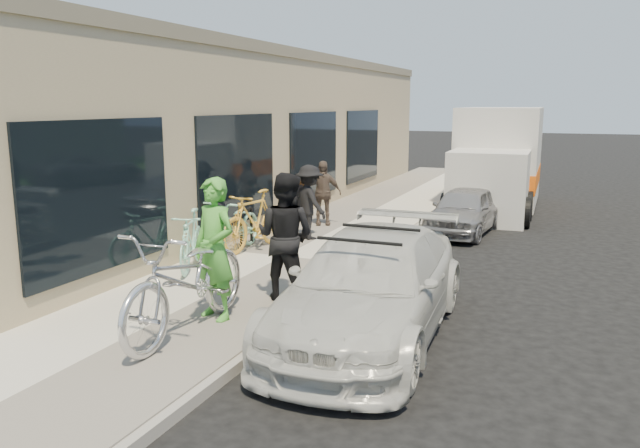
% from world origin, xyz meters
% --- Properties ---
extents(ground, '(120.00, 120.00, 0.00)m').
position_xyz_m(ground, '(0.00, 0.00, 0.00)').
color(ground, black).
rests_on(ground, ground).
extents(sidewalk, '(3.00, 34.00, 0.15)m').
position_xyz_m(sidewalk, '(-2.00, 3.00, 0.07)').
color(sidewalk, beige).
rests_on(sidewalk, ground).
extents(curb, '(0.12, 34.00, 0.13)m').
position_xyz_m(curb, '(-0.45, 3.00, 0.07)').
color(curb, gray).
rests_on(curb, ground).
extents(storefront, '(3.60, 20.00, 4.22)m').
position_xyz_m(storefront, '(-5.24, 7.99, 2.12)').
color(storefront, tan).
rests_on(storefront, ground).
extents(bike_rack, '(0.10, 0.54, 0.77)m').
position_xyz_m(bike_rack, '(-2.98, 3.38, 0.61)').
color(bike_rack, black).
rests_on(bike_rack, sidewalk).
extents(sandwich_board, '(0.78, 0.78, 0.98)m').
position_xyz_m(sandwich_board, '(-3.33, 6.33, 0.65)').
color(sandwich_board, '#331F0E').
rests_on(sandwich_board, sidewalk).
extents(sedan_white, '(2.02, 4.59, 1.35)m').
position_xyz_m(sedan_white, '(0.59, 0.14, 0.66)').
color(sedan_white, silver).
rests_on(sedan_white, ground).
extents(sedan_silver, '(1.52, 3.21, 1.06)m').
position_xyz_m(sedan_silver, '(0.59, 7.08, 0.53)').
color(sedan_silver, '#929297').
rests_on(sedan_silver, ground).
extents(moving_truck, '(2.28, 5.76, 2.80)m').
position_xyz_m(moving_truck, '(0.84, 10.97, 1.24)').
color(moving_truck, beige).
rests_on(moving_truck, ground).
extents(tandem_bike, '(0.93, 2.56, 1.34)m').
position_xyz_m(tandem_bike, '(-1.37, -0.95, 0.82)').
color(tandem_bike, silver).
rests_on(tandem_bike, sidewalk).
extents(woman_rider, '(0.78, 0.63, 1.85)m').
position_xyz_m(woman_rider, '(-1.36, -0.36, 1.07)').
color(woman_rider, green).
rests_on(woman_rider, sidewalk).
extents(man_standing, '(0.92, 0.74, 1.82)m').
position_xyz_m(man_standing, '(-0.87, 0.73, 1.06)').
color(man_standing, black).
rests_on(man_standing, sidewalk).
extents(cruiser_bike_a, '(1.04, 1.72, 1.00)m').
position_xyz_m(cruiser_bike_a, '(-3.04, 1.61, 0.65)').
color(cruiser_bike_a, '#9BE7C8').
rests_on(cruiser_bike_a, sidewalk).
extents(cruiser_bike_b, '(0.76, 1.99, 1.03)m').
position_xyz_m(cruiser_bike_b, '(-2.97, 2.92, 0.66)').
color(cruiser_bike_b, '#9BE7C8').
rests_on(cruiser_bike_b, sidewalk).
extents(cruiser_bike_c, '(0.82, 1.95, 1.14)m').
position_xyz_m(cruiser_bike_c, '(-2.75, 3.29, 0.72)').
color(cruiser_bike_c, gold).
rests_on(cruiser_bike_c, sidewalk).
extents(bystander_a, '(1.14, 1.02, 1.54)m').
position_xyz_m(bystander_a, '(-2.15, 4.58, 0.92)').
color(bystander_a, black).
rests_on(bystander_a, sidewalk).
extents(bystander_b, '(0.94, 0.71, 1.48)m').
position_xyz_m(bystander_b, '(-2.48, 6.09, 0.89)').
color(bystander_b, brown).
rests_on(bystander_b, sidewalk).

